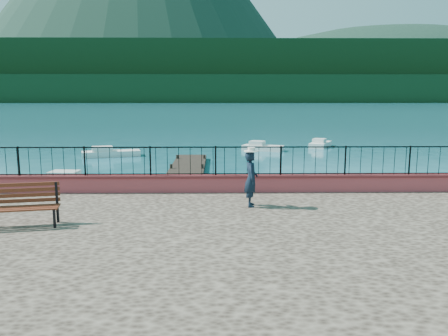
{
  "coord_description": "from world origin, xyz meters",
  "views": [
    {
      "loc": [
        -0.27,
        -10.86,
        4.43
      ],
      "look_at": [
        -0.05,
        2.0,
        2.3
      ],
      "focal_mm": 35.0,
      "sensor_mm": 36.0,
      "label": 1
    }
  ],
  "objects_px": {
    "boat_4": "(263,146)",
    "boat_5": "(321,142)",
    "park_bench": "(19,214)",
    "person": "(251,179)",
    "boat_0": "(76,179)",
    "boat_3": "(111,151)"
  },
  "relations": [
    {
      "from": "boat_4",
      "to": "boat_5",
      "type": "bearing_deg",
      "value": 47.24
    },
    {
      "from": "park_bench",
      "to": "boat_4",
      "type": "height_order",
      "value": "park_bench"
    },
    {
      "from": "boat_4",
      "to": "boat_5",
      "type": "distance_m",
      "value": 5.89
    },
    {
      "from": "boat_3",
      "to": "boat_5",
      "type": "relative_size",
      "value": 1.26
    },
    {
      "from": "park_bench",
      "to": "person",
      "type": "height_order",
      "value": "person"
    },
    {
      "from": "person",
      "to": "boat_4",
      "type": "height_order",
      "value": "person"
    },
    {
      "from": "boat_3",
      "to": "boat_4",
      "type": "xyz_separation_m",
      "value": [
        11.6,
        3.39,
        0.0
      ]
    },
    {
      "from": "person",
      "to": "boat_0",
      "type": "bearing_deg",
      "value": 43.08
    },
    {
      "from": "boat_5",
      "to": "boat_0",
      "type": "bearing_deg",
      "value": 162.61
    },
    {
      "from": "person",
      "to": "boat_3",
      "type": "relative_size",
      "value": 0.39
    },
    {
      "from": "boat_0",
      "to": "boat_5",
      "type": "bearing_deg",
      "value": 51.27
    },
    {
      "from": "park_bench",
      "to": "boat_5",
      "type": "distance_m",
      "value": 30.83
    },
    {
      "from": "boat_3",
      "to": "boat_5",
      "type": "xyz_separation_m",
      "value": [
        16.95,
        5.87,
        0.0
      ]
    },
    {
      "from": "boat_0",
      "to": "boat_3",
      "type": "bearing_deg",
      "value": 99.56
    },
    {
      "from": "boat_0",
      "to": "boat_5",
      "type": "relative_size",
      "value": 1.16
    },
    {
      "from": "boat_0",
      "to": "boat_4",
      "type": "height_order",
      "value": "same"
    },
    {
      "from": "boat_0",
      "to": "boat_4",
      "type": "bearing_deg",
      "value": 58.15
    },
    {
      "from": "person",
      "to": "boat_5",
      "type": "distance_m",
      "value": 26.76
    },
    {
      "from": "park_bench",
      "to": "boat_0",
      "type": "distance_m",
      "value": 10.85
    },
    {
      "from": "person",
      "to": "boat_5",
      "type": "xyz_separation_m",
      "value": [
        8.13,
        25.44,
        -1.62
      ]
    },
    {
      "from": "boat_3",
      "to": "boat_4",
      "type": "height_order",
      "value": "same"
    },
    {
      "from": "person",
      "to": "boat_4",
      "type": "distance_m",
      "value": 23.19
    }
  ]
}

